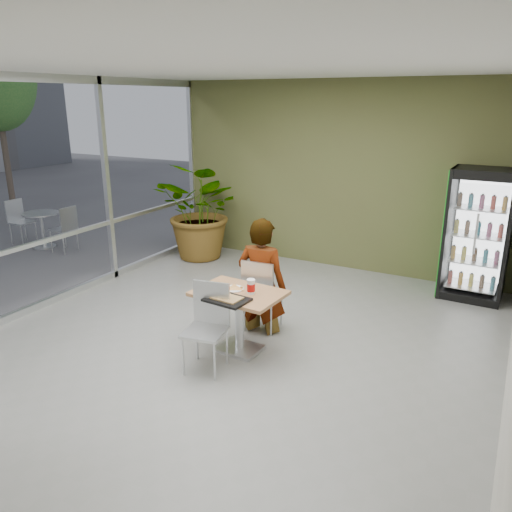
% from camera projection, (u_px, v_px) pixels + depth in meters
% --- Properties ---
extents(ground, '(7.00, 7.00, 0.00)m').
position_uv_depth(ground, '(231.00, 345.00, 6.09)').
color(ground, gray).
rests_on(ground, ground).
extents(room_envelope, '(6.00, 7.00, 3.20)m').
position_uv_depth(room_envelope, '(229.00, 217.00, 5.61)').
color(room_envelope, silver).
rests_on(room_envelope, ground).
extents(storefront_frame, '(0.10, 7.00, 3.20)m').
position_uv_depth(storefront_frame, '(46.00, 194.00, 6.97)').
color(storefront_frame, silver).
rests_on(storefront_frame, ground).
extents(dining_table, '(1.04, 0.76, 0.75)m').
position_uv_depth(dining_table, '(239.00, 309.00, 5.81)').
color(dining_table, '#A37246').
rests_on(dining_table, ground).
extents(chair_far, '(0.46, 0.47, 0.97)m').
position_uv_depth(chair_far, '(260.00, 290.00, 6.30)').
color(chair_far, silver).
rests_on(chair_far, ground).
extents(chair_near, '(0.50, 0.50, 0.97)m').
position_uv_depth(chair_near, '(208.00, 319.00, 5.47)').
color(chair_near, silver).
rests_on(chair_near, ground).
extents(seated_woman, '(0.69, 0.48, 1.79)m').
position_uv_depth(seated_woman, '(262.00, 287.00, 6.34)').
color(seated_woman, black).
rests_on(seated_woman, ground).
extents(pizza_plate, '(0.33, 0.29, 0.03)m').
position_uv_depth(pizza_plate, '(234.00, 288.00, 5.82)').
color(pizza_plate, white).
rests_on(pizza_plate, dining_table).
extents(soda_cup, '(0.10, 0.10, 0.17)m').
position_uv_depth(soda_cup, '(251.00, 287.00, 5.67)').
color(soda_cup, white).
rests_on(soda_cup, dining_table).
extents(napkin_stack, '(0.16, 0.16, 0.02)m').
position_uv_depth(napkin_stack, '(208.00, 290.00, 5.79)').
color(napkin_stack, white).
rests_on(napkin_stack, dining_table).
extents(cafeteria_tray, '(0.50, 0.38, 0.03)m').
position_uv_depth(cafeteria_tray, '(227.00, 300.00, 5.48)').
color(cafeteria_tray, black).
rests_on(cafeteria_tray, dining_table).
extents(beverage_fridge, '(0.90, 0.70, 1.94)m').
position_uv_depth(beverage_fridge, '(477.00, 235.00, 7.30)').
color(beverage_fridge, black).
rests_on(beverage_fridge, ground).
extents(potted_plant, '(1.74, 1.54, 1.81)m').
position_uv_depth(potted_plant, '(203.00, 211.00, 9.17)').
color(potted_plant, '#296628').
rests_on(potted_plant, ground).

